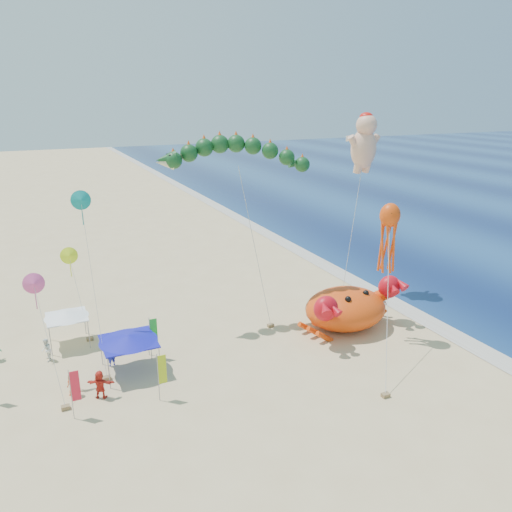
{
  "coord_description": "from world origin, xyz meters",
  "views": [
    {
      "loc": [
        -16.85,
        -30.07,
        17.89
      ],
      "look_at": [
        -2.0,
        2.0,
        6.5
      ],
      "focal_mm": 35.0,
      "sensor_mm": 36.0,
      "label": 1
    }
  ],
  "objects_px": {
    "dragon_kite": "(236,159)",
    "cherub_kite": "(364,141)",
    "crab_inflatable": "(347,307)",
    "canopy_blue": "(128,338)",
    "octopus_kite": "(389,233)",
    "canopy_white": "(66,314)"
  },
  "relations": [
    {
      "from": "dragon_kite",
      "to": "cherub_kite",
      "type": "height_order",
      "value": "cherub_kite"
    },
    {
      "from": "crab_inflatable",
      "to": "dragon_kite",
      "type": "bearing_deg",
      "value": 144.74
    },
    {
      "from": "dragon_kite",
      "to": "canopy_blue",
      "type": "distance_m",
      "value": 15.39
    },
    {
      "from": "dragon_kite",
      "to": "octopus_kite",
      "type": "height_order",
      "value": "dragon_kite"
    },
    {
      "from": "dragon_kite",
      "to": "octopus_kite",
      "type": "bearing_deg",
      "value": -40.97
    },
    {
      "from": "dragon_kite",
      "to": "canopy_blue",
      "type": "relative_size",
      "value": 3.79
    },
    {
      "from": "octopus_kite",
      "to": "crab_inflatable",
      "type": "bearing_deg",
      "value": 121.26
    },
    {
      "from": "dragon_kite",
      "to": "octopus_kite",
      "type": "xyz_separation_m",
      "value": [
        8.79,
        -7.64,
        -4.99
      ]
    },
    {
      "from": "canopy_blue",
      "to": "canopy_white",
      "type": "xyz_separation_m",
      "value": [
        -3.41,
        5.81,
        -0.0
      ]
    },
    {
      "from": "cherub_kite",
      "to": "canopy_white",
      "type": "xyz_separation_m",
      "value": [
        -26.27,
        -0.35,
        -11.58
      ]
    },
    {
      "from": "crab_inflatable",
      "to": "octopus_kite",
      "type": "xyz_separation_m",
      "value": [
        1.51,
        -2.49,
        6.59
      ]
    },
    {
      "from": "crab_inflatable",
      "to": "cherub_kite",
      "type": "distance_m",
      "value": 15.11
    },
    {
      "from": "canopy_white",
      "to": "octopus_kite",
      "type": "bearing_deg",
      "value": -21.88
    },
    {
      "from": "crab_inflatable",
      "to": "canopy_white",
      "type": "distance_m",
      "value": 21.52
    },
    {
      "from": "canopy_white",
      "to": "dragon_kite",
      "type": "bearing_deg",
      "value": -5.26
    },
    {
      "from": "dragon_kite",
      "to": "canopy_blue",
      "type": "bearing_deg",
      "value": -154.99
    },
    {
      "from": "cherub_kite",
      "to": "octopus_kite",
      "type": "distance_m",
      "value": 11.6
    },
    {
      "from": "octopus_kite",
      "to": "canopy_blue",
      "type": "relative_size",
      "value": 2.73
    },
    {
      "from": "crab_inflatable",
      "to": "cherub_kite",
      "type": "xyz_separation_m",
      "value": [
        5.73,
        6.72,
        12.26
      ]
    },
    {
      "from": "octopus_kite",
      "to": "canopy_white",
      "type": "relative_size",
      "value": 3.33
    },
    {
      "from": "octopus_kite",
      "to": "canopy_white",
      "type": "height_order",
      "value": "octopus_kite"
    },
    {
      "from": "crab_inflatable",
      "to": "canopy_blue",
      "type": "distance_m",
      "value": 17.15
    }
  ]
}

